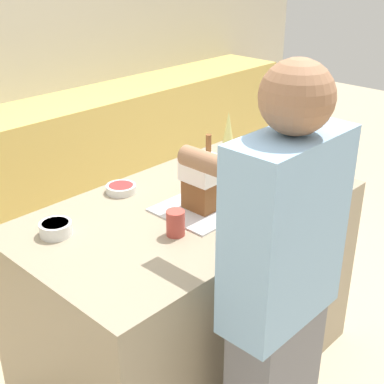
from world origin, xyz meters
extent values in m
plane|color=#C6B28E|center=(0.00, 0.00, 0.00)|extent=(12.00, 12.00, 0.00)
cube|color=gray|center=(0.00, 0.00, 0.46)|extent=(1.54, 0.89, 0.93)
cube|color=silver|center=(0.03, -0.06, 0.93)|extent=(0.40, 0.33, 0.01)
cube|color=brown|center=(0.03, -0.06, 1.00)|extent=(0.16, 0.14, 0.13)
cube|color=white|center=(0.03, -0.06, 1.11)|extent=(0.18, 0.16, 0.09)
cylinder|color=brown|center=(0.08, -0.04, 1.20)|extent=(0.02, 0.02, 0.09)
cone|color=#DBD675|center=(0.30, 0.04, 1.11)|extent=(0.12, 0.12, 0.36)
cylinder|color=silver|center=(-0.12, 0.33, 0.95)|extent=(0.14, 0.14, 0.04)
cylinder|color=red|center=(-0.12, 0.33, 0.96)|extent=(0.11, 0.11, 0.01)
cylinder|color=white|center=(-0.55, 0.20, 0.95)|extent=(0.13, 0.13, 0.05)
cylinder|color=pink|center=(-0.55, 0.20, 0.97)|extent=(0.11, 0.11, 0.01)
cylinder|color=silver|center=(0.66, 0.15, 0.95)|extent=(0.11, 0.11, 0.04)
cylinder|color=white|center=(0.66, 0.15, 0.97)|extent=(0.09, 0.09, 0.01)
cylinder|color=white|center=(0.61, 0.02, 0.95)|extent=(0.14, 0.14, 0.05)
cylinder|color=orange|center=(0.61, 0.02, 0.97)|extent=(0.11, 0.11, 0.01)
cylinder|color=#B24238|center=(-0.23, -0.14, 0.98)|extent=(0.07, 0.07, 0.10)
cube|color=#8CB7E0|center=(-0.24, -0.66, 1.15)|extent=(0.45, 0.20, 0.65)
sphere|color=#996B4C|center=(-0.24, -0.66, 1.59)|extent=(0.22, 0.22, 0.22)
cylinder|color=#996B4C|center=(-0.24, -0.43, 1.29)|extent=(0.08, 0.45, 0.08)
camera|label=1|loc=(-1.52, -1.46, 1.98)|focal=50.00mm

